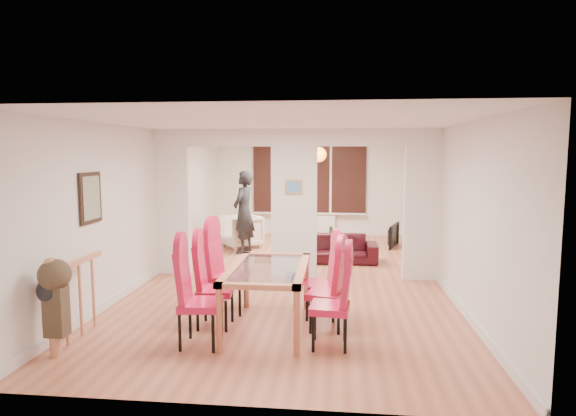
% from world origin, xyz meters
% --- Properties ---
extents(floor, '(5.00, 9.00, 0.01)m').
position_xyz_m(floor, '(0.00, 0.00, 0.00)').
color(floor, '#BA6A4B').
rests_on(floor, ground).
extents(room_walls, '(5.00, 9.00, 2.60)m').
position_xyz_m(room_walls, '(0.00, 0.00, 1.30)').
color(room_walls, silver).
rests_on(room_walls, floor).
extents(divider_wall, '(5.00, 0.18, 2.60)m').
position_xyz_m(divider_wall, '(0.00, 0.00, 1.30)').
color(divider_wall, white).
rests_on(divider_wall, floor).
extents(bay_window_blinds, '(3.00, 0.08, 1.80)m').
position_xyz_m(bay_window_blinds, '(0.00, 4.44, 1.50)').
color(bay_window_blinds, black).
rests_on(bay_window_blinds, room_walls).
extents(radiator, '(1.40, 0.08, 0.50)m').
position_xyz_m(radiator, '(0.00, 4.40, 0.30)').
color(radiator, white).
rests_on(radiator, floor).
extents(pendant_light, '(0.36, 0.36, 0.36)m').
position_xyz_m(pendant_light, '(0.30, 3.30, 2.15)').
color(pendant_light, orange).
rests_on(pendant_light, room_walls).
extents(stair_newel, '(0.40, 1.20, 1.10)m').
position_xyz_m(stair_newel, '(-2.25, -3.20, 0.55)').
color(stair_newel, tan).
rests_on(stair_newel, floor).
extents(wall_poster, '(0.04, 0.52, 0.67)m').
position_xyz_m(wall_poster, '(-2.47, -2.40, 1.60)').
color(wall_poster, gray).
rests_on(wall_poster, room_walls).
extents(pillar_photo, '(0.30, 0.03, 0.25)m').
position_xyz_m(pillar_photo, '(0.00, -0.10, 1.60)').
color(pillar_photo, '#4C8CD8').
rests_on(pillar_photo, divider_wall).
extents(dining_table, '(0.95, 1.69, 0.79)m').
position_xyz_m(dining_table, '(-0.09, -2.62, 0.40)').
color(dining_table, '#B56342').
rests_on(dining_table, floor).
extents(dining_chair_la, '(0.50, 0.50, 1.14)m').
position_xyz_m(dining_chair_la, '(-0.77, -3.24, 0.57)').
color(dining_chair_la, '#BE133C').
rests_on(dining_chair_la, floor).
extents(dining_chair_lb, '(0.47, 0.47, 1.09)m').
position_xyz_m(dining_chair_lb, '(-0.76, -2.62, 0.54)').
color(dining_chair_lb, '#BE133C').
rests_on(dining_chair_lb, floor).
extents(dining_chair_lc, '(0.53, 0.53, 1.16)m').
position_xyz_m(dining_chair_lc, '(-0.72, -2.03, 0.58)').
color(dining_chair_lc, '#BE133C').
rests_on(dining_chair_lc, floor).
extents(dining_chair_ra, '(0.47, 0.47, 1.08)m').
position_xyz_m(dining_chair_ra, '(0.69, -3.11, 0.54)').
color(dining_chair_ra, '#BE133C').
rests_on(dining_chair_ra, floor).
extents(dining_chair_rb, '(0.51, 0.51, 1.05)m').
position_xyz_m(dining_chair_rb, '(0.62, -2.57, 0.52)').
color(dining_chair_rb, '#BE133C').
rests_on(dining_chair_rb, floor).
extents(dining_chair_rc, '(0.50, 0.50, 1.04)m').
position_xyz_m(dining_chair_rc, '(0.55, -2.15, 0.52)').
color(dining_chair_rc, '#BE133C').
rests_on(dining_chair_rc, floor).
extents(sofa, '(1.85, 0.73, 0.54)m').
position_xyz_m(sofa, '(0.64, 1.23, 0.27)').
color(sofa, black).
rests_on(sofa, floor).
extents(armchair, '(1.13, 1.14, 0.75)m').
position_xyz_m(armchair, '(-1.47, 2.49, 0.37)').
color(armchair, silver).
rests_on(armchair, floor).
extents(person, '(0.74, 0.58, 1.81)m').
position_xyz_m(person, '(-1.28, 1.91, 0.90)').
color(person, black).
rests_on(person, floor).
extents(television, '(0.91, 0.40, 0.53)m').
position_xyz_m(television, '(2.00, 2.95, 0.27)').
color(television, black).
rests_on(television, floor).
extents(coffee_table, '(1.01, 0.60, 0.22)m').
position_xyz_m(coffee_table, '(0.58, 2.52, 0.11)').
color(coffee_table, '#341612').
rests_on(coffee_table, floor).
extents(bottle, '(0.08, 0.08, 0.30)m').
position_xyz_m(bottle, '(0.61, 2.59, 0.37)').
color(bottle, '#143F19').
rests_on(bottle, coffee_table).
extents(bowl, '(0.21, 0.21, 0.05)m').
position_xyz_m(bowl, '(0.39, 2.55, 0.24)').
color(bowl, '#341612').
rests_on(bowl, coffee_table).
extents(shoes, '(0.26, 0.28, 0.11)m').
position_xyz_m(shoes, '(0.14, -0.42, 0.05)').
color(shoes, black).
rests_on(shoes, floor).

